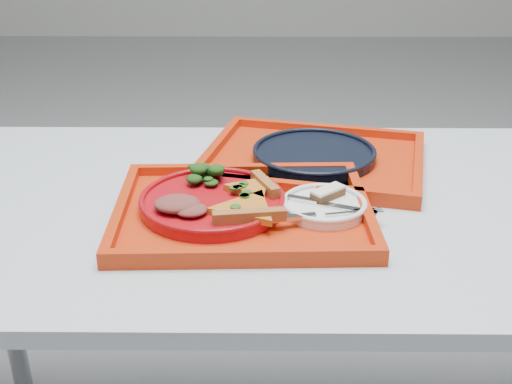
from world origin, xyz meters
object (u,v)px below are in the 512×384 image
(tray_far, at_px, (314,161))
(navy_plate, at_px, (314,155))
(dinner_plate, at_px, (212,203))
(dessert_bar, at_px, (328,193))
(tray_main, at_px, (243,214))

(tray_far, xyz_separation_m, navy_plate, (0.00, 0.00, 0.01))
(dinner_plate, distance_m, navy_plate, 0.31)
(tray_far, height_order, dinner_plate, dinner_plate)
(dinner_plate, bearing_deg, tray_far, 49.41)
(dessert_bar, bearing_deg, navy_plate, 51.68)
(tray_far, distance_m, dinner_plate, 0.31)
(tray_far, distance_m, navy_plate, 0.01)
(tray_main, xyz_separation_m, tray_far, (0.14, 0.24, 0.00))
(tray_far, relative_size, dessert_bar, 6.66)
(dinner_plate, bearing_deg, navy_plate, 49.41)
(tray_main, bearing_deg, dinner_plate, 167.78)
(tray_main, height_order, dinner_plate, dinner_plate)
(tray_main, height_order, dessert_bar, dessert_bar)
(dessert_bar, bearing_deg, tray_far, 51.68)
(tray_far, relative_size, navy_plate, 1.73)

